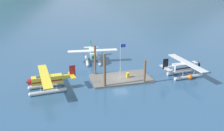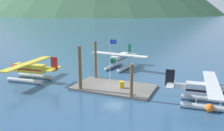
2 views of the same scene
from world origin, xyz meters
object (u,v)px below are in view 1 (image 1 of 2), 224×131
seaplane_white_bow_left (93,55)px  seaplane_silver_stbd_aft (185,68)px  flagpole (121,57)px  seaplane_yellow_port_aft (47,82)px  mooring_buoy (190,77)px  fuel_drum (128,75)px

seaplane_white_bow_left → seaplane_silver_stbd_aft: bearing=-38.8°
flagpole → seaplane_yellow_port_aft: 12.99m
mooring_buoy → seaplane_yellow_port_aft: seaplane_yellow_port_aft is taller
mooring_buoy → seaplane_yellow_port_aft: size_ratio=0.09×
seaplane_white_bow_left → seaplane_silver_stbd_aft: size_ratio=1.00×
fuel_drum → seaplane_white_bow_left: bearing=112.3°
flagpole → seaplane_white_bow_left: 11.85m
mooring_buoy → seaplane_silver_stbd_aft: seaplane_silver_stbd_aft is taller
seaplane_white_bow_left → seaplane_silver_stbd_aft: same height
flagpole → fuel_drum: (1.42, 0.39, -3.60)m
seaplane_white_bow_left → fuel_drum: bearing=-67.7°
seaplane_yellow_port_aft → seaplane_white_bow_left: same height
fuel_drum → seaplane_white_bow_left: (-4.41, 10.73, 0.84)m
fuel_drum → mooring_buoy: fuel_drum is taller
fuel_drum → seaplane_yellow_port_aft: size_ratio=0.08×
flagpole → seaplane_silver_stbd_aft: bearing=-4.5°
flagpole → mooring_buoy: bearing=-11.7°
mooring_buoy → seaplane_silver_stbd_aft: 1.96m
mooring_buoy → seaplane_silver_stbd_aft: bearing=98.8°
mooring_buoy → seaplane_white_bow_left: (-15.25, 13.65, 1.13)m
seaplane_yellow_port_aft → seaplane_silver_stbd_aft: size_ratio=1.00×
fuel_drum → flagpole: bearing=-164.4°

